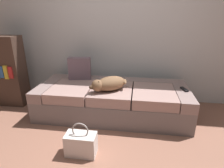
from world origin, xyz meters
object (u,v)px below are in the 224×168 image
at_px(bookshelf, 6,71).
at_px(dog_tan, 109,84).
at_px(couch, 112,100).
at_px(handbag, 81,144).
at_px(tv_remote, 184,89).
at_px(throw_pillow, 80,68).

bearing_deg(bookshelf, dog_tan, -9.78).
height_order(couch, handbag, couch).
bearing_deg(tv_remote, bookshelf, 158.84).
xyz_separation_m(couch, throw_pillow, (-0.55, 0.24, 0.39)).
bearing_deg(throw_pillow, tv_remote, -9.48).
relative_size(tv_remote, handbag, 0.40).
distance_m(couch, tv_remote, 1.00).
bearing_deg(couch, dog_tan, -98.66).
relative_size(couch, tv_remote, 14.18).
bearing_deg(throw_pillow, couch, -23.86).
xyz_separation_m(throw_pillow, bookshelf, (-1.17, -0.12, -0.06)).
bearing_deg(handbag, couch, 77.35).
distance_m(handbag, bookshelf, 1.88).
height_order(couch, throw_pillow, throw_pillow).
xyz_separation_m(throw_pillow, handbag, (0.34, -1.16, -0.48)).
distance_m(throw_pillow, handbag, 1.30).
xyz_separation_m(handbag, bookshelf, (-1.51, 1.03, 0.42)).
xyz_separation_m(dog_tan, handbag, (-0.18, -0.74, -0.41)).
distance_m(tv_remote, bookshelf, 2.70).
distance_m(dog_tan, throw_pillow, 0.67).
xyz_separation_m(dog_tan, throw_pillow, (-0.52, 0.41, 0.07)).
bearing_deg(handbag, tv_remote, 37.31).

